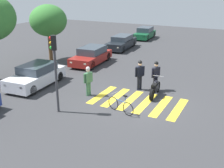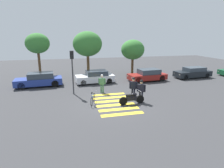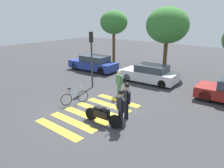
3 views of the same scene
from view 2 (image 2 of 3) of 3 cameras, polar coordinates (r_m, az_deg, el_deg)
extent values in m
plane|color=#38383A|center=(14.95, 0.74, -5.76)|extent=(60.00, 60.00, 0.00)
cylinder|color=black|center=(14.97, 8.50, -4.59)|extent=(0.65, 0.19, 0.64)
cylinder|color=black|center=(14.42, 3.43, -5.21)|extent=(0.65, 0.19, 0.64)
cube|color=black|center=(14.60, 5.86, -4.25)|extent=(0.82, 0.34, 0.36)
ellipsoid|color=black|center=(14.61, 6.71, -3.16)|extent=(0.50, 0.28, 0.24)
cube|color=black|center=(14.45, 5.15, -3.44)|extent=(0.46, 0.27, 0.12)
cylinder|color=#A5A5AD|center=(14.72, 8.33, -2.05)|extent=(0.08, 0.62, 0.04)
torus|color=black|center=(15.26, -5.51, -4.01)|extent=(0.25, 0.68, 0.70)
torus|color=black|center=(14.30, -6.22, -5.32)|extent=(0.25, 0.68, 0.70)
cylinder|color=#1E4C8C|center=(14.69, -5.88, -3.61)|extent=(0.29, 0.77, 0.04)
cylinder|color=#1E4C8C|center=(14.35, -6.12, -3.35)|extent=(0.04, 0.04, 0.34)
cube|color=black|center=(14.29, -6.14, -2.67)|extent=(0.16, 0.22, 0.06)
cylinder|color=#99999E|center=(14.98, -5.63, -1.96)|extent=(0.45, 0.17, 0.03)
cylinder|color=black|center=(15.18, 9.12, -3.92)|extent=(0.14, 0.14, 0.85)
cylinder|color=black|center=(15.19, 8.44, -3.88)|extent=(0.14, 0.14, 0.85)
cube|color=black|center=(14.97, 8.89, -1.26)|extent=(0.53, 0.40, 0.60)
sphere|color=tan|center=(14.86, 8.95, 0.44)|extent=(0.23, 0.23, 0.23)
cylinder|color=black|center=(14.96, 10.02, -1.33)|extent=(0.09, 0.09, 0.57)
cylinder|color=black|center=(15.00, 7.75, -1.19)|extent=(0.09, 0.09, 0.57)
sphere|color=black|center=(14.83, 8.97, 0.83)|extent=(0.24, 0.24, 0.24)
cylinder|color=black|center=(15.85, 6.77, -3.00)|extent=(0.14, 0.14, 0.86)
cylinder|color=black|center=(15.89, 6.13, -2.94)|extent=(0.14, 0.14, 0.86)
cube|color=black|center=(15.66, 6.53, -0.40)|extent=(0.53, 0.44, 0.61)
sphere|color=tan|center=(15.55, 6.57, 1.25)|extent=(0.23, 0.23, 0.23)
cylinder|color=black|center=(15.61, 7.61, -0.49)|extent=(0.09, 0.09, 0.58)
cylinder|color=black|center=(15.73, 5.45, -0.31)|extent=(0.09, 0.09, 0.58)
sphere|color=black|center=(15.53, 6.59, 1.63)|extent=(0.25, 0.25, 0.25)
cylinder|color=#3F724C|center=(17.43, -2.73, -1.37)|extent=(0.14, 0.14, 0.81)
cylinder|color=#3F724C|center=(17.45, -3.32, -1.36)|extent=(0.14, 0.14, 0.81)
cube|color=#3F724C|center=(17.26, -3.05, 0.84)|extent=(0.51, 0.33, 0.57)
sphere|color=beige|center=(17.16, -3.07, 2.26)|extent=(0.22, 0.22, 0.22)
cylinder|color=#3F724C|center=(17.23, -2.11, 0.83)|extent=(0.09, 0.09, 0.55)
cylinder|color=#3F724C|center=(17.30, -4.00, 0.85)|extent=(0.09, 0.09, 0.55)
sphere|color=white|center=(17.14, -3.08, 2.58)|extent=(0.23, 0.23, 0.23)
cube|color=yellow|center=(12.94, 3.22, -9.12)|extent=(3.00, 0.45, 0.01)
cube|color=yellow|center=(13.73, 2.14, -7.66)|extent=(3.00, 0.45, 0.01)
cube|color=yellow|center=(14.54, 1.18, -6.35)|extent=(3.00, 0.45, 0.01)
cube|color=yellow|center=(15.36, 0.33, -5.18)|extent=(3.00, 0.45, 0.01)
cube|color=yellow|center=(16.18, -0.44, -4.12)|extent=(3.00, 0.45, 0.01)
cube|color=yellow|center=(17.01, -1.13, -3.17)|extent=(3.00, 0.45, 0.01)
cylinder|color=black|center=(20.47, -25.84, -0.57)|extent=(0.72, 0.27, 0.71)
cylinder|color=black|center=(21.98, -25.31, 0.46)|extent=(0.72, 0.27, 0.71)
cylinder|color=black|center=(20.24, -16.94, 0.12)|extent=(0.72, 0.27, 0.71)
cylinder|color=black|center=(21.76, -17.03, 1.10)|extent=(0.72, 0.27, 0.71)
cube|color=navy|center=(21.01, -21.34, 0.77)|extent=(4.79, 2.12, 0.68)
cube|color=#333D47|center=(20.87, -20.86, 2.46)|extent=(2.63, 1.75, 0.56)
cube|color=#F2EDCC|center=(20.73, -27.78, 0.18)|extent=(0.09, 0.21, 0.12)
cube|color=#F2EDCC|center=(21.83, -27.29, 0.89)|extent=(0.09, 0.21, 0.12)
cylinder|color=black|center=(20.12, -8.67, 0.37)|extent=(0.62, 0.26, 0.61)
cylinder|color=black|center=(21.65, -9.35, 1.36)|extent=(0.62, 0.26, 0.61)
cylinder|color=black|center=(20.74, -0.86, 0.97)|extent=(0.62, 0.26, 0.61)
cylinder|color=black|center=(22.22, -2.05, 1.89)|extent=(0.62, 0.26, 0.61)
cube|color=silver|center=(21.08, -5.21, 1.74)|extent=(4.32, 2.10, 0.71)
cube|color=#333D47|center=(21.00, -4.69, 3.40)|extent=(2.38, 1.75, 0.51)
cube|color=#F2EDCC|center=(20.17, -10.58, 1.27)|extent=(0.09, 0.21, 0.12)
cube|color=#F2EDCC|center=(21.29, -10.98, 1.95)|extent=(0.09, 0.21, 0.12)
cylinder|color=black|center=(21.02, 8.01, 1.14)|extent=(0.72, 0.27, 0.70)
cylinder|color=black|center=(22.44, 6.23, 2.07)|extent=(0.72, 0.27, 0.70)
cylinder|color=black|center=(22.45, 14.90, 1.66)|extent=(0.72, 0.27, 0.70)
cylinder|color=black|center=(23.79, 12.84, 2.50)|extent=(0.72, 0.27, 0.70)
cube|color=maroon|center=(22.35, 10.59, 2.25)|extent=(4.51, 2.15, 0.62)
cube|color=#333D47|center=(22.33, 11.16, 3.76)|extent=(2.48, 1.78, 0.56)
cube|color=#F2EDCC|center=(20.88, 6.13, 1.81)|extent=(0.09, 0.21, 0.12)
cube|color=#F2EDCC|center=(21.94, 4.90, 2.46)|extent=(0.09, 0.21, 0.12)
cylinder|color=black|center=(24.14, 21.47, 1.94)|extent=(0.66, 0.27, 0.64)
cylinder|color=black|center=(25.27, 19.40, 2.66)|extent=(0.66, 0.27, 0.64)
cylinder|color=black|center=(26.23, 26.85, 2.32)|extent=(0.66, 0.27, 0.64)
cylinder|color=black|center=(27.27, 24.73, 2.97)|extent=(0.66, 0.27, 0.64)
cube|color=black|center=(25.66, 23.24, 2.91)|extent=(4.75, 2.02, 0.68)
cube|color=#333D47|center=(25.71, 23.76, 4.19)|extent=(2.60, 1.66, 0.47)
cube|color=#F2EDCC|center=(23.80, 19.93, 2.64)|extent=(0.09, 0.21, 0.12)
cube|color=#F2EDCC|center=(24.65, 18.42, 3.16)|extent=(0.09, 0.21, 0.12)
cylinder|color=black|center=(29.20, 30.30, 3.04)|extent=(0.69, 0.27, 0.67)
cube|color=#F2EDCC|center=(28.57, 29.79, 3.39)|extent=(0.09, 0.21, 0.12)
cylinder|color=#38383D|center=(17.09, -11.80, 2.14)|extent=(0.12, 0.12, 3.20)
cube|color=black|center=(16.78, -12.15, 8.65)|extent=(0.33, 0.33, 0.70)
sphere|color=red|center=(16.87, -12.46, 9.45)|extent=(0.16, 0.16, 0.16)
sphere|color=orange|center=(16.89, -12.41, 8.67)|extent=(0.16, 0.16, 0.16)
sphere|color=green|center=(16.91, -12.37, 7.90)|extent=(0.16, 0.16, 0.16)
cylinder|color=brown|center=(24.09, -21.11, 5.12)|extent=(0.30, 0.30, 3.26)
ellipsoid|color=#387A33|center=(23.83, -21.70, 11.41)|extent=(2.73, 2.73, 2.32)
cylinder|color=brown|center=(24.04, -7.24, 5.44)|extent=(0.34, 0.34, 2.81)
ellipsoid|color=#387A33|center=(23.76, -7.45, 11.99)|extent=(3.58, 3.58, 3.04)
cylinder|color=brown|center=(25.41, 6.18, 5.28)|extent=(0.32, 0.32, 2.21)
ellipsoid|color=#387A33|center=(25.15, 6.32, 10.33)|extent=(3.04, 3.04, 2.58)
camera|label=1|loc=(12.95, -64.45, 10.49)|focal=44.46mm
camera|label=3|loc=(12.58, 48.32, 8.70)|focal=34.94mm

